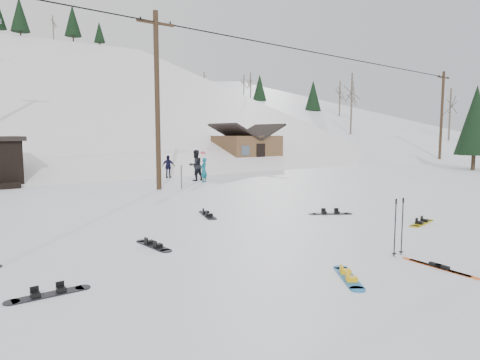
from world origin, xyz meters
TOP-DOWN VIEW (x-y plane):
  - ground at (0.00, 0.00)m, footprint 200.00×200.00m
  - ski_slope at (0.00, 55.00)m, footprint 60.00×85.24m
  - ridge_right at (38.00, 50.00)m, footprint 45.66×93.98m
  - treeline_right at (36.00, 42.00)m, footprint 20.00×60.00m
  - utility_pole at (2.00, 14.00)m, footprint 2.00×0.26m
  - utility_pole_right at (34.00, 17.00)m, footprint 2.00×0.26m
  - trail_sign at (3.10, 13.58)m, footprint 0.50×0.09m
  - cabin at (15.00, 24.00)m, footprint 5.39×4.40m
  - hero_snowboard at (-0.74, -0.92)m, footprint 1.02×1.35m
  - hero_skis at (1.37, -1.63)m, footprint 0.19×1.77m
  - ski_poles at (1.50, -0.51)m, footprint 0.38×0.10m
  - board_scatter_a at (-5.86, 1.60)m, footprint 1.48×0.30m
  - board_scatter_b at (-2.92, 3.64)m, footprint 0.41×1.56m
  - board_scatter_d at (4.13, 4.06)m, footprint 1.41×0.98m
  - board_scatter_e at (5.32, 1.21)m, footprint 1.58×0.59m
  - board_scatter_f at (0.37, 6.40)m, footprint 0.75×1.65m
  - skier_teal at (5.59, 15.50)m, footprint 0.63×0.58m
  - skier_dark at (5.57, 16.45)m, footprint 1.01×0.83m
  - skier_pink at (10.05, 23.22)m, footprint 1.09×0.88m
  - skier_navy at (4.97, 19.00)m, footprint 0.90×0.83m

SIDE VIEW (x-z plane):
  - ski_slope at x=0.00m, z-range -44.99..20.99m
  - ridge_right at x=38.00m, z-range -38.30..16.30m
  - ground at x=0.00m, z-range 0.00..0.00m
  - treeline_right at x=36.00m, z-range -5.00..5.00m
  - hero_skis at x=1.37m, z-range -0.02..0.07m
  - board_scatter_a at x=-5.86m, z-range -0.03..0.08m
  - board_scatter_b at x=-2.92m, z-range -0.03..0.08m
  - hero_snowboard at x=-0.74m, z-range -0.03..0.08m
  - board_scatter_d at x=4.13m, z-range -0.03..0.09m
  - board_scatter_e at x=5.32m, z-range -0.03..0.09m
  - board_scatter_f at x=0.37m, z-range -0.03..0.09m
  - ski_poles at x=1.50m, z-range 0.02..1.40m
  - skier_teal at x=5.59m, z-range 0.00..1.45m
  - skier_pink at x=10.05m, z-range 0.00..1.47m
  - skier_navy at x=4.97m, z-range 0.00..1.48m
  - skier_dark at x=5.57m, z-range 0.00..1.90m
  - trail_sign at x=3.10m, z-range 0.35..2.20m
  - cabin at x=15.00m, z-range -0.40..3.37m
  - utility_pole at x=2.00m, z-range 0.18..9.18m
  - utility_pole_right at x=34.00m, z-range 0.18..9.18m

